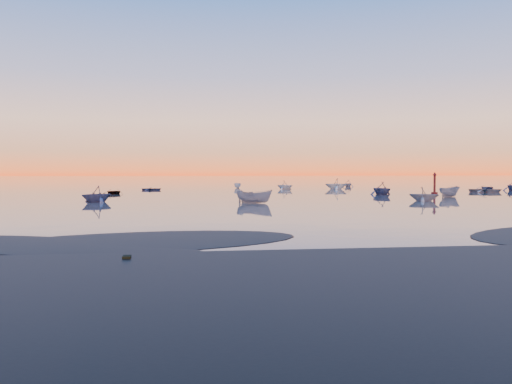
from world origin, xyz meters
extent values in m
plane|color=#615851|center=(0.00, 100.00, 0.00)|extent=(600.00, 600.00, 0.00)
imported|color=gray|center=(27.06, 36.11, 0.00)|extent=(3.28, 4.07, 1.31)
imported|color=navy|center=(21.32, 43.80, 0.00)|extent=(4.17, 2.80, 1.34)
cylinder|color=#3E0D0E|center=(30.04, 45.76, 0.05)|extent=(0.90, 0.90, 0.30)
cylinder|color=#3E0D0E|center=(30.04, 45.76, 1.31)|extent=(0.32, 0.32, 2.61)
cone|color=#3E0D0E|center=(30.04, 45.76, 2.86)|extent=(0.60, 0.60, 0.50)
camera|label=1|loc=(-4.76, -22.11, 3.09)|focal=35.00mm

